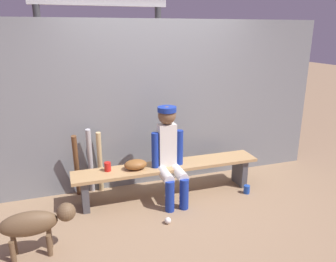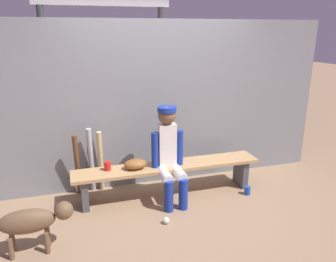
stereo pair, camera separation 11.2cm
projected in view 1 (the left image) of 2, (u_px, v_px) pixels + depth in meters
The scene contains 13 objects.
ground_plane at pixel (168, 195), 4.29m from camera, with size 30.00×30.00×0.00m, color #937556.
chainlink_fence at pixel (157, 105), 4.38m from camera, with size 4.80×0.03×2.20m, color gray.
dugout_bench at pixel (168, 171), 4.19m from camera, with size 2.40×0.36×0.43m.
player_seated at pixel (170, 152), 4.00m from camera, with size 0.41×0.55×1.18m.
baseball_glove at pixel (136, 164), 4.02m from camera, with size 0.28×0.20×0.12m, color brown.
bat_wood_natural at pixel (100, 162), 4.27m from camera, with size 0.06×0.06×0.83m, color tan.
bat_aluminum_silver at pixel (90, 161), 4.22m from camera, with size 0.06×0.06×0.89m, color #B7B7BC.
bat_wood_dark at pixel (77, 166), 4.12m from camera, with size 0.06×0.06×0.85m, color brown.
baseball at pixel (168, 220), 3.64m from camera, with size 0.07×0.07×0.07m, color white.
cup_on_ground at pixel (247, 189), 4.31m from camera, with size 0.08×0.08×0.11m, color #1E47AD.
cup_on_bench at pixel (108, 167), 3.97m from camera, with size 0.08×0.08×0.11m, color red.
scoreboard at pixel (104, 4), 4.84m from camera, with size 2.29×0.27×3.45m.
dog at pixel (35, 223), 3.06m from camera, with size 0.84×0.20×0.49m.
Camera 1 is at (-1.21, -3.65, 2.07)m, focal length 35.02 mm.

